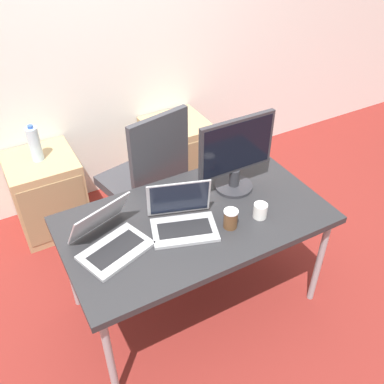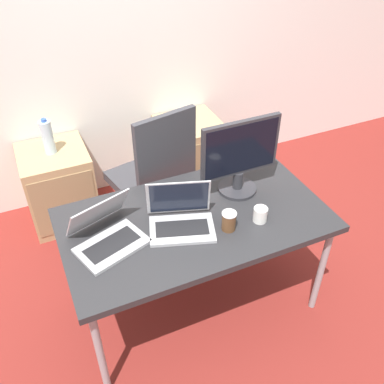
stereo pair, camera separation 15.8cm
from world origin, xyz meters
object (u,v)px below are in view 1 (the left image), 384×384
office_chair (146,191)px  coffee_cup_brown (231,219)px  water_bottle (35,144)px  laptop_left (183,219)px  laptop_right (110,239)px  cabinet_right (178,155)px  cabinet_left (48,193)px  monitor (236,154)px  coffee_cup_white (260,211)px

office_chair → coffee_cup_brown: size_ratio=9.87×
water_bottle → laptop_left: 1.33m
water_bottle → laptop_right: (0.12, -1.18, 0.03)m
office_chair → cabinet_right: 0.70m
water_bottle → cabinet_left: bearing=-90.0°
cabinet_left → cabinet_right: 1.11m
cabinet_left → laptop_right: bearing=-84.3°
laptop_left → cabinet_right: bearing=64.1°
monitor → coffee_cup_white: size_ratio=5.57×
office_chair → coffee_cup_white: bearing=-70.6°
office_chair → laptop_left: (-0.10, -0.75, 0.36)m
laptop_right → monitor: monitor is taller
water_bottle → cabinet_right: bearing=-0.1°
cabinet_left → cabinet_right: same height
laptop_left → office_chair: bearing=82.6°
water_bottle → coffee_cup_white: 1.65m
laptop_right → coffee_cup_brown: (0.62, -0.17, 0.01)m
office_chair → cabinet_left: office_chair is taller
office_chair → coffee_cup_brown: 0.96m
coffee_cup_white → cabinet_left: bearing=124.1°
laptop_right → coffee_cup_white: size_ratio=5.01×
laptop_left → monitor: bearing=19.9°
cabinet_left → laptop_right: size_ratio=1.42×
coffee_cup_white → coffee_cup_brown: bearing=176.8°
water_bottle → coffee_cup_brown: (0.74, -1.36, 0.04)m
laptop_right → cabinet_left: bearing=95.7°
cabinet_left → laptop_right: (0.12, -1.18, 0.46)m
laptop_right → coffee_cup_white: laptop_right is taller
office_chair → coffee_cup_white: office_chair is taller
office_chair → cabinet_right: office_chair is taller
cabinet_right → coffee_cup_brown: size_ratio=5.54×
cabinet_right → laptop_left: size_ratio=1.53×
cabinet_left → monitor: 1.57m
laptop_left → coffee_cup_white: size_ratio=4.66×
cabinet_left → laptop_left: laptop_left is taller
cabinet_left → monitor: bearing=-48.5°
laptop_left → laptop_right: bearing=173.4°
office_chair → coffee_cup_brown: (0.13, -0.88, 0.36)m
cabinet_right → monitor: 1.26m
office_chair → water_bottle: (-0.61, 0.48, 0.33)m
monitor → coffee_cup_white: bearing=-94.2°
office_chair → laptop_right: office_chair is taller
laptop_right → monitor: (0.83, 0.11, 0.19)m
office_chair → laptop_right: bearing=-124.8°
cabinet_right → laptop_right: laptop_right is taller
office_chair → laptop_left: size_ratio=2.73×
water_bottle → coffee_cup_white: water_bottle is taller
coffee_cup_brown → laptop_left: bearing=150.0°
monitor → coffee_cup_brown: monitor is taller
cabinet_left → coffee_cup_brown: 1.61m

